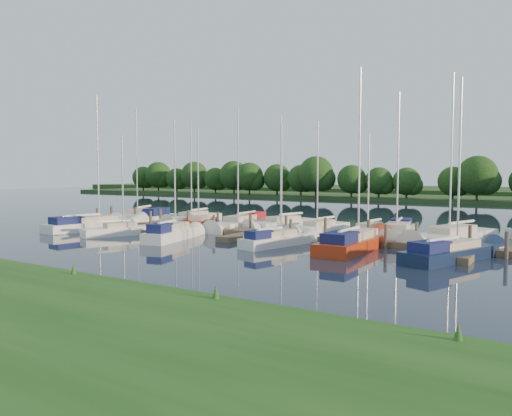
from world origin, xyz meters
The scene contains 22 objects.
ground centered at (0.00, 0.00, 0.00)m, with size 260.00×260.00×0.00m, color #182131.
dock centered at (0.00, 7.31, 0.20)m, with size 40.00×6.00×0.40m.
mooring_pilings centered at (0.00, 8.43, 0.60)m, with size 38.24×2.84×2.00m.
far_shore centered at (0.00, 75.00, 0.30)m, with size 180.00×30.00×0.60m, color #244219.
distant_hill centered at (0.00, 100.00, 0.70)m, with size 220.00×40.00×1.40m, color #314F22.
treeline centered at (-2.75, 62.01, 4.08)m, with size 145.11×9.56×8.28m.
sailboat_n_0 centered at (-17.26, 11.45, 0.28)m, with size 5.03×9.40×12.11m.
motorboat centered at (-15.26, 11.82, 0.36)m, with size 2.47×6.12×1.75m.
sailboat_n_2 centered at (-11.50, 13.40, 0.27)m, with size 2.61×8.39×10.62m.
sailboat_n_3 centered at (-8.34, 10.56, 0.27)m, with size 3.92×7.26×9.35m.
sailboat_n_4 centered at (-4.03, 11.19, 0.34)m, with size 2.55×8.82×11.28m.
sailboat_n_5 centered at (-1.00, 13.48, 0.28)m, with size 3.61×8.28×10.51m.
sailboat_n_6 centered at (3.14, 12.39, 0.27)m, with size 2.65×7.63×9.67m.
sailboat_n_7 centered at (7.16, 13.46, 0.27)m, with size 2.26×6.65×8.49m.
sailboat_n_8 centered at (9.72, 12.70, 0.33)m, with size 3.52×9.17×11.54m.
sailboat_n_9 centered at (13.84, 12.00, 0.28)m, with size 4.77×9.85×12.49m.
sailboat_s_0 centered at (-14.41, 3.46, 0.33)m, with size 3.31×9.76×12.26m.
sailboat_s_1 centered at (-9.38, 1.93, 0.28)m, with size 3.30×6.37×8.37m.
sailboat_s_2 centered at (-4.04, 2.24, 0.35)m, with size 3.10×7.22×9.46m.
sailboat_s_3 centered at (4.17, 3.78, 0.33)m, with size 2.82×6.71×8.69m.
sailboat_s_4 centered at (9.25, 5.30, 0.34)m, with size 2.42×9.66×12.35m.
sailboat_s_5 centered at (15.47, 4.57, 0.33)m, with size 4.32×8.49×10.88m.
Camera 1 is at (21.49, -25.49, 4.99)m, focal length 35.00 mm.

